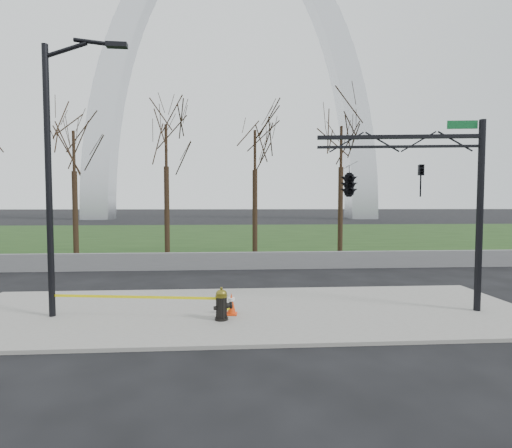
{
  "coord_description": "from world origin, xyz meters",
  "views": [
    {
      "loc": [
        -0.37,
        -11.76,
        3.42
      ],
      "look_at": [
        0.54,
        2.0,
        2.7
      ],
      "focal_mm": 26.57,
      "sensor_mm": 36.0,
      "label": 1
    }
  ],
  "objects": [
    {
      "name": "caution_tape",
      "position": [
        -2.89,
        -0.67,
        0.68
      ],
      "size": [
        5.31,
        0.7,
        0.47
      ],
      "color": "yellow",
      "rests_on": "ground"
    },
    {
      "name": "sidewalk",
      "position": [
        0.0,
        0.0,
        0.05
      ],
      "size": [
        18.0,
        6.0,
        0.1
      ],
      "primitive_type": "cube",
      "color": "gray",
      "rests_on": "ground"
    },
    {
      "name": "fire_hydrant",
      "position": [
        -0.64,
        -1.01,
        0.53
      ],
      "size": [
        0.59,
        0.39,
        0.95
      ],
      "rotation": [
        0.0,
        0.0,
        0.34
      ],
      "color": "black",
      "rests_on": "sidewalk"
    },
    {
      "name": "traffic_cone",
      "position": [
        -0.37,
        -0.5,
        0.43
      ],
      "size": [
        0.37,
        0.37,
        0.66
      ],
      "rotation": [
        0.0,
        0.0,
        -0.08
      ],
      "color": "red",
      "rests_on": "sidewalk"
    },
    {
      "name": "ground",
      "position": [
        0.0,
        0.0,
        0.0
      ],
      "size": [
        500.0,
        500.0,
        0.0
      ],
      "primitive_type": "plane",
      "color": "black",
      "rests_on": "ground"
    },
    {
      "name": "street_light",
      "position": [
        -5.45,
        -0.31,
        4.69
      ],
      "size": [
        2.39,
        0.28,
        8.21
      ],
      "rotation": [
        0.0,
        0.0,
        0.03
      ],
      "color": "black",
      "rests_on": "ground"
    },
    {
      "name": "guardrail",
      "position": [
        0.0,
        8.0,
        0.45
      ],
      "size": [
        60.0,
        0.3,
        0.9
      ],
      "primitive_type": "cube",
      "color": "#59595B",
      "rests_on": "ground"
    },
    {
      "name": "traffic_signal_mast",
      "position": [
        4.08,
        -0.18,
        4.15
      ],
      "size": [
        5.07,
        2.53,
        6.0
      ],
      "rotation": [
        0.0,
        0.0,
        -0.12
      ],
      "color": "black",
      "rests_on": "ground"
    },
    {
      "name": "grass_strip",
      "position": [
        0.0,
        30.0,
        0.03
      ],
      "size": [
        120.0,
        40.0,
        0.06
      ],
      "primitive_type": "cube",
      "color": "#193312",
      "rests_on": "ground"
    },
    {
      "name": "gateway_arch",
      "position": [
        0.0,
        75.0,
        32.5
      ],
      "size": [
        66.0,
        6.0,
        65.0
      ],
      "primitive_type": null,
      "color": "silver",
      "rests_on": "ground"
    },
    {
      "name": "tree_row",
      "position": [
        -7.16,
        12.0,
        4.52
      ],
      "size": [
        31.68,
        4.0,
        9.04
      ],
      "color": "black",
      "rests_on": "ground"
    }
  ]
}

